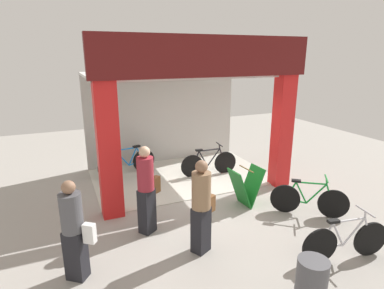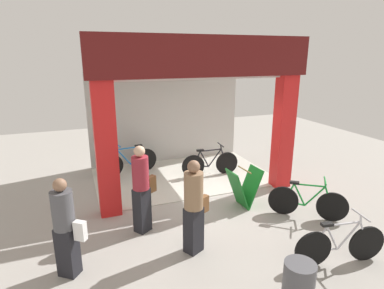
{
  "view_description": "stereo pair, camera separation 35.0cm",
  "coord_description": "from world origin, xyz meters",
  "px_view_note": "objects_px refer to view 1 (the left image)",
  "views": [
    {
      "loc": [
        -3.08,
        -6.42,
        3.39
      ],
      "look_at": [
        0.0,
        0.78,
        1.15
      ],
      "focal_mm": 29.67,
      "sensor_mm": 36.0,
      "label": 1
    },
    {
      "loc": [
        -2.76,
        -6.55,
        3.39
      ],
      "look_at": [
        0.0,
        0.78,
        1.15
      ],
      "focal_mm": 29.67,
      "sensor_mm": 36.0,
      "label": 2
    }
  ],
  "objects_px": {
    "bicycle_parked_0": "(345,241)",
    "bicycle_parked_1": "(309,200)",
    "pedestrian_1": "(147,189)",
    "bicycle_inside_1": "(127,163)",
    "bicycle_inside_0": "(209,163)",
    "pedestrian_2": "(74,230)",
    "trash_bin": "(311,287)",
    "pedestrian_0": "(202,206)",
    "sandwich_board_sign": "(245,187)"
  },
  "relations": [
    {
      "from": "bicycle_parked_0",
      "to": "bicycle_parked_1",
      "type": "distance_m",
      "value": 1.55
    },
    {
      "from": "pedestrian_1",
      "to": "bicycle_inside_1",
      "type": "bearing_deg",
      "value": 84.88
    },
    {
      "from": "bicycle_inside_0",
      "to": "bicycle_parked_1",
      "type": "relative_size",
      "value": 1.28
    },
    {
      "from": "pedestrian_2",
      "to": "trash_bin",
      "type": "bearing_deg",
      "value": -35.15
    },
    {
      "from": "bicycle_parked_0",
      "to": "trash_bin",
      "type": "distance_m",
      "value": 1.57
    },
    {
      "from": "bicycle_parked_0",
      "to": "trash_bin",
      "type": "height_order",
      "value": "bicycle_parked_0"
    },
    {
      "from": "bicycle_inside_1",
      "to": "pedestrian_1",
      "type": "xyz_separation_m",
      "value": [
        -0.29,
        -3.19,
        0.52
      ]
    },
    {
      "from": "bicycle_parked_0",
      "to": "pedestrian_2",
      "type": "bearing_deg",
      "value": 162.98
    },
    {
      "from": "pedestrian_0",
      "to": "bicycle_parked_0",
      "type": "bearing_deg",
      "value": -28.82
    },
    {
      "from": "bicycle_inside_0",
      "to": "trash_bin",
      "type": "bearing_deg",
      "value": -101.05
    },
    {
      "from": "bicycle_inside_0",
      "to": "pedestrian_0",
      "type": "bearing_deg",
      "value": -118.15
    },
    {
      "from": "pedestrian_1",
      "to": "pedestrian_2",
      "type": "height_order",
      "value": "pedestrian_1"
    },
    {
      "from": "bicycle_inside_1",
      "to": "pedestrian_2",
      "type": "distance_m",
      "value": 4.42
    },
    {
      "from": "bicycle_inside_0",
      "to": "pedestrian_0",
      "type": "xyz_separation_m",
      "value": [
        -1.74,
        -3.25,
        0.51
      ]
    },
    {
      "from": "sandwich_board_sign",
      "to": "pedestrian_2",
      "type": "bearing_deg",
      "value": -163.52
    },
    {
      "from": "pedestrian_0",
      "to": "pedestrian_1",
      "type": "distance_m",
      "value": 1.22
    },
    {
      "from": "bicycle_parked_1",
      "to": "pedestrian_0",
      "type": "relative_size",
      "value": 0.76
    },
    {
      "from": "trash_bin",
      "to": "bicycle_inside_1",
      "type": "bearing_deg",
      "value": 100.78
    },
    {
      "from": "bicycle_inside_0",
      "to": "trash_bin",
      "type": "distance_m",
      "value": 5.21
    },
    {
      "from": "pedestrian_1",
      "to": "pedestrian_2",
      "type": "xyz_separation_m",
      "value": [
        -1.37,
        -0.89,
        -0.07
      ]
    },
    {
      "from": "bicycle_parked_0",
      "to": "bicycle_parked_1",
      "type": "xyz_separation_m",
      "value": [
        0.54,
        1.46,
        0.01
      ]
    },
    {
      "from": "bicycle_parked_0",
      "to": "trash_bin",
      "type": "relative_size",
      "value": 1.92
    },
    {
      "from": "bicycle_inside_0",
      "to": "pedestrian_2",
      "type": "xyz_separation_m",
      "value": [
        -3.81,
        -3.14,
        0.47
      ]
    },
    {
      "from": "bicycle_inside_0",
      "to": "pedestrian_2",
      "type": "distance_m",
      "value": 4.96
    },
    {
      "from": "bicycle_parked_0",
      "to": "pedestrian_0",
      "type": "distance_m",
      "value": 2.5
    },
    {
      "from": "bicycle_inside_0",
      "to": "bicycle_inside_1",
      "type": "height_order",
      "value": "bicycle_inside_1"
    },
    {
      "from": "bicycle_parked_0",
      "to": "pedestrian_2",
      "type": "relative_size",
      "value": 0.97
    },
    {
      "from": "bicycle_inside_1",
      "to": "bicycle_parked_0",
      "type": "height_order",
      "value": "bicycle_inside_1"
    },
    {
      "from": "pedestrian_0",
      "to": "pedestrian_1",
      "type": "relative_size",
      "value": 0.97
    },
    {
      "from": "bicycle_inside_0",
      "to": "trash_bin",
      "type": "xyz_separation_m",
      "value": [
        -1.0,
        -5.12,
        0.04
      ]
    },
    {
      "from": "bicycle_inside_0",
      "to": "bicycle_inside_1",
      "type": "distance_m",
      "value": 2.35
    },
    {
      "from": "pedestrian_1",
      "to": "bicycle_parked_0",
      "type": "bearing_deg",
      "value": -37.44
    },
    {
      "from": "bicycle_parked_1",
      "to": "bicycle_inside_0",
      "type": "bearing_deg",
      "value": 107.7
    },
    {
      "from": "bicycle_parked_1",
      "to": "trash_bin",
      "type": "relative_size",
      "value": 1.58
    },
    {
      "from": "bicycle_parked_1",
      "to": "pedestrian_2",
      "type": "xyz_separation_m",
      "value": [
        -4.76,
        -0.17,
        0.48
      ]
    },
    {
      "from": "bicycle_inside_0",
      "to": "pedestrian_1",
      "type": "height_order",
      "value": "pedestrian_1"
    },
    {
      "from": "sandwich_board_sign",
      "to": "trash_bin",
      "type": "height_order",
      "value": "sandwich_board_sign"
    },
    {
      "from": "bicycle_inside_0",
      "to": "bicycle_parked_0",
      "type": "distance_m",
      "value": 4.45
    },
    {
      "from": "bicycle_inside_1",
      "to": "bicycle_parked_1",
      "type": "xyz_separation_m",
      "value": [
        3.1,
        -3.91,
        -0.02
      ]
    },
    {
      "from": "bicycle_inside_0",
      "to": "pedestrian_0",
      "type": "distance_m",
      "value": 3.72
    },
    {
      "from": "bicycle_inside_1",
      "to": "pedestrian_2",
      "type": "relative_size",
      "value": 1.04
    },
    {
      "from": "bicycle_inside_0",
      "to": "pedestrian_1",
      "type": "distance_m",
      "value": 3.36
    },
    {
      "from": "pedestrian_0",
      "to": "sandwich_board_sign",
      "type": "bearing_deg",
      "value": 35.93
    },
    {
      "from": "bicycle_parked_0",
      "to": "sandwich_board_sign",
      "type": "relative_size",
      "value": 1.74
    },
    {
      "from": "pedestrian_1",
      "to": "trash_bin",
      "type": "relative_size",
      "value": 2.13
    },
    {
      "from": "sandwich_board_sign",
      "to": "pedestrian_1",
      "type": "distance_m",
      "value": 2.43
    },
    {
      "from": "sandwich_board_sign",
      "to": "trash_bin",
      "type": "distance_m",
      "value": 3.23
    },
    {
      "from": "bicycle_inside_1",
      "to": "trash_bin",
      "type": "height_order",
      "value": "bicycle_inside_1"
    },
    {
      "from": "pedestrian_1",
      "to": "bicycle_inside_0",
      "type": "bearing_deg",
      "value": 42.75
    },
    {
      "from": "bicycle_parked_0",
      "to": "pedestrian_1",
      "type": "relative_size",
      "value": 0.9
    }
  ]
}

